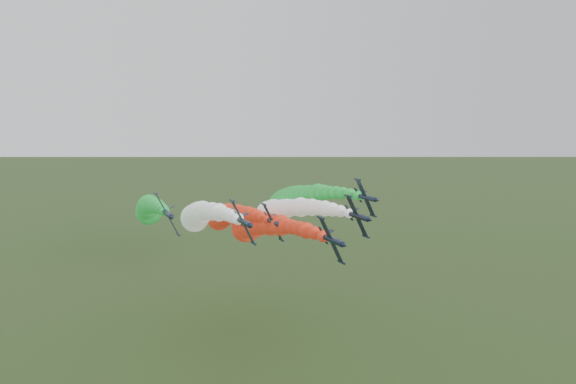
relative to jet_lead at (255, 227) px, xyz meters
name	(u,v)px	position (x,y,z in m)	size (l,w,h in m)	color
jet_lead	(255,227)	(0.00, 0.00, 0.00)	(11.54, 75.30, 17.87)	black
jet_inner_left	(199,215)	(-12.02, 10.42, 2.12)	(11.76, 75.51, 18.08)	black
jet_inner_right	(279,211)	(9.03, 6.88, 2.45)	(10.96, 74.71, 17.29)	black
jet_outer_left	(149,209)	(-23.76, 18.26, 3.15)	(11.25, 75.00, 17.57)	black
jet_outer_right	(293,198)	(17.01, 16.98, 4.42)	(10.89, 74.65, 17.22)	black
jet_trail	(226,216)	(-0.88, 25.28, -1.03)	(11.55, 75.30, 17.87)	black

